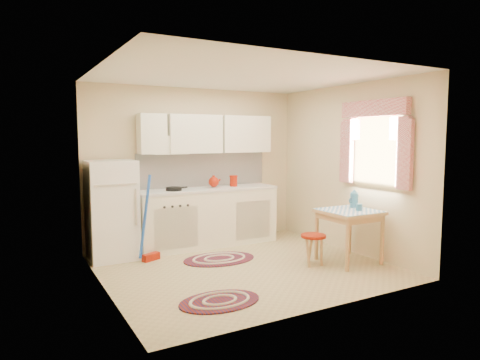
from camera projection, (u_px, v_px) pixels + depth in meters
name	position (u px, v px, depth m)	size (l,w,h in m)	color
room_shell	(246.00, 146.00, 5.81)	(3.64, 3.60, 2.52)	tan
fridge	(112.00, 210.00, 6.01)	(0.65, 0.60, 1.40)	white
broom	(150.00, 218.00, 5.93)	(0.28, 0.12, 1.20)	blue
base_cabinets	(207.00, 218.00, 6.80)	(2.25, 0.60, 0.88)	white
countertop	(207.00, 189.00, 6.76)	(2.27, 0.62, 0.04)	silver
frying_pan	(174.00, 189.00, 6.43)	(0.24, 0.24, 0.05)	black
red_kettle	(214.00, 182.00, 6.80)	(0.18, 0.17, 0.18)	#9B1805
red_canister	(234.00, 181.00, 6.98)	(0.12, 0.12, 0.16)	#9B1805
table	(349.00, 236.00, 5.89)	(0.72, 0.72, 0.72)	tan
stool	(313.00, 250.00, 5.74)	(0.34, 0.34, 0.42)	#9B1805
coffee_pot	(354.00, 198.00, 6.04)	(0.14, 0.12, 0.28)	teal
mug	(359.00, 208.00, 5.80)	(0.09, 0.09, 0.10)	teal
rug_center	(219.00, 259.00, 6.03)	(1.03, 0.69, 0.02)	maroon
rug_left	(220.00, 301.00, 4.48)	(0.89, 0.59, 0.02)	maroon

